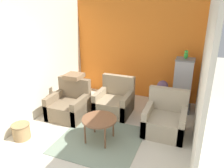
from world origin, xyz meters
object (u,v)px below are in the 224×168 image
Objects in this scene: armchair_right at (165,120)px; potted_plant at (162,90)px; birdcage at (182,86)px; wicker_basket at (21,131)px; coffee_table at (99,120)px; armchair_left at (69,106)px; armchair_middle at (114,102)px; parrot at (186,55)px.

potted_plant is at bearing 102.39° from armchair_right.
armchair_right is at bearing -99.70° from birdcage.
wicker_basket is at bearing -131.94° from potted_plant.
armchair_left reaches higher than coffee_table.
armchair_right is (2.31, 0.17, 0.00)m from armchair_left.
armchair_left is 1.00× the size of armchair_middle.
birdcage is at bearing -90.00° from parrot.
potted_plant reaches higher than coffee_table.
armchair_middle is (-0.16, 1.26, -0.18)m from coffee_table.
parrot is at bearing -10.19° from potted_plant.
parrot reaches higher than wicker_basket.
birdcage is at bearing -10.40° from potted_plant.
armchair_middle is at bearing 32.11° from armchair_left.
coffee_table is 0.76× the size of armchair_left.
birdcage is (0.22, 1.26, 0.39)m from armchair_right.
armchair_left is (-1.12, 0.65, -0.18)m from coffee_table.
wicker_basket is (-1.55, -0.54, -0.29)m from coffee_table.
birdcage reaches higher than potted_plant.
armchair_left is at bearing -150.51° from parrot.
parrot reaches higher than armchair_middle.
coffee_table is 1.90× the size of wicker_basket.
potted_plant is at bearing 37.07° from armchair_left.
parrot is 0.32× the size of potted_plant.
birdcage is at bearing 56.04° from coffee_table.
coffee_table is at bearing -145.34° from armchair_right.
coffee_table is 1.45m from armchair_right.
armchair_left is 1.00× the size of armchair_right.
coffee_table is 1.66m from wicker_basket.
armchair_right is 0.67× the size of birdcage.
birdcage is 6.13× the size of parrot.
armchair_right is at bearing 26.38° from wicker_basket.
wicker_basket is (-2.95, -2.62, -1.31)m from parrot.
coffee_table reaches higher than wicker_basket.
armchair_left is 3.14m from parrot.
birdcage reaches higher than armchair_left.
armchair_right is at bearing -99.68° from parrot.
birdcage is at bearing 29.46° from armchair_left.
coffee_table is 0.76× the size of armchair_right.
armchair_right is 1.34m from birdcage.
parrot is at bearing 27.79° from armchair_middle.
armchair_left and armchair_middle have the same top height.
armchair_right is 3.05m from wicker_basket.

